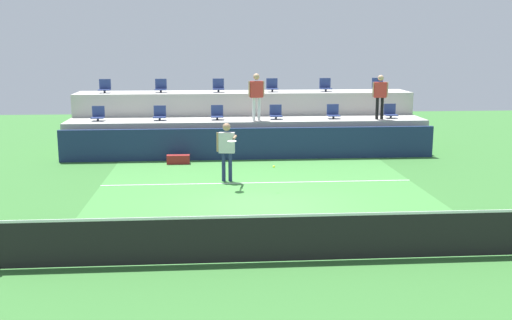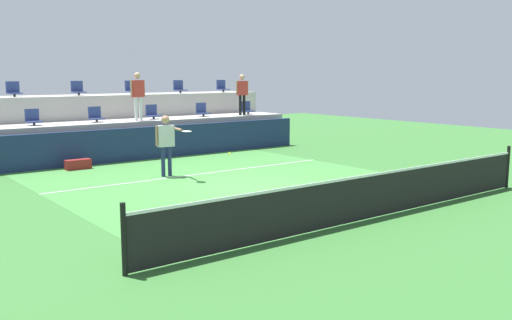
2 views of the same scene
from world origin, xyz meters
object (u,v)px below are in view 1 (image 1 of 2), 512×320
stadium_chair_upper_right (325,86)px  tennis_ball (274,167)px  stadium_chair_upper_mid_right (272,86)px  equipment_bag (178,159)px  stadium_chair_lower_right (333,113)px  tennis_player (227,146)px  stadium_chair_lower_mid_left (217,114)px  spectator_in_white (380,93)px  stadium_chair_lower_mid_right (276,113)px  stadium_chair_lower_far_right (390,112)px  spectator_in_grey (256,92)px  stadium_chair_lower_far_left (98,115)px  stadium_chair_upper_left (161,87)px  stadium_chair_upper_far_right (378,86)px  stadium_chair_upper_far_left (105,87)px  stadium_chair_lower_left (160,114)px  stadium_chair_upper_mid_left (218,87)px

stadium_chair_upper_right → tennis_ball: bearing=-110.4°
stadium_chair_upper_mid_right → equipment_bag: bearing=-134.1°
stadium_chair_lower_right → tennis_player: 6.13m
stadium_chair_lower_mid_left → spectator_in_white: bearing=-3.7°
stadium_chair_lower_right → tennis_ball: stadium_chair_lower_right is taller
stadium_chair_lower_mid_right → stadium_chair_upper_mid_right: bearing=88.5°
stadium_chair_lower_far_right → spectator_in_grey: size_ratio=0.31×
stadium_chair_lower_far_left → stadium_chair_upper_mid_right: size_ratio=1.00×
stadium_chair_upper_left → equipment_bag: bearing=-77.7°
stadium_chair_lower_mid_right → stadium_chair_lower_far_right: 4.28m
stadium_chair_upper_far_right → tennis_ball: size_ratio=7.65×
stadium_chair_lower_right → stadium_chair_upper_far_left: stadium_chair_upper_far_left is taller
stadium_chair_lower_mid_right → spectator_in_grey: spectator_in_grey is taller
stadium_chair_lower_far_left → tennis_ball: bearing=-45.9°
stadium_chair_lower_far_right → stadium_chair_upper_mid_right: bearing=156.9°
equipment_bag → spectator_in_white: bearing=11.4°
stadium_chair_lower_mid_left → spectator_in_white: size_ratio=0.32×
stadium_chair_upper_far_left → stadium_chair_upper_left: bearing=0.0°
tennis_ball → equipment_bag: size_ratio=0.09×
spectator_in_white → spectator_in_grey: bearing=-180.0°
stadium_chair_upper_right → stadium_chair_upper_far_left: bearing=180.0°
stadium_chair_lower_mid_left → stadium_chair_lower_far_right: same height
stadium_chair_upper_mid_right → tennis_player: 6.79m
stadium_chair_lower_mid_left → tennis_ball: size_ratio=7.65×
stadium_chair_lower_far_right → equipment_bag: (-7.76, -1.84, -1.31)m
spectator_in_white → stadium_chair_lower_left: bearing=177.2°
tennis_player → equipment_bag: tennis_player is taller
stadium_chair_lower_left → stadium_chair_upper_mid_left: stadium_chair_upper_mid_left is taller
stadium_chair_lower_left → spectator_in_grey: (3.47, -0.38, 0.79)m
stadium_chair_upper_mid_left → spectator_in_grey: spectator_in_grey is taller
stadium_chair_lower_mid_left → stadium_chair_upper_mid_left: 1.99m
stadium_chair_lower_far_right → stadium_chair_upper_far_right: bearing=89.9°
spectator_in_white → stadium_chair_lower_right: bearing=166.7°
stadium_chair_lower_mid_right → stadium_chair_lower_far_right: (4.28, 0.00, 0.00)m
stadium_chair_upper_far_left → stadium_chair_lower_far_left: bearing=-89.2°
stadium_chair_upper_right → stadium_chair_upper_left: bearing=180.0°
stadium_chair_upper_right → stadium_chair_lower_mid_right: bearing=-140.2°
stadium_chair_upper_left → tennis_ball: stadium_chair_upper_left is taller
stadium_chair_lower_mid_left → stadium_chair_lower_mid_right: bearing=0.0°
stadium_chair_lower_mid_right → equipment_bag: bearing=-152.2°
stadium_chair_upper_mid_right → spectator_in_grey: bearing=-109.8°
spectator_in_white → stadium_chair_upper_far_left: bearing=167.9°
stadium_chair_lower_left → stadium_chair_upper_right: (6.37, 1.80, 0.85)m
stadium_chair_upper_mid_right → tennis_player: size_ratio=0.30×
stadium_chair_upper_right → spectator_in_white: (1.59, -2.18, -0.11)m
tennis_player → equipment_bag: (-1.56, 2.74, -0.91)m
stadium_chair_upper_right → equipment_bag: size_ratio=0.68×
stadium_chair_lower_left → stadium_chair_lower_right: same height
stadium_chair_lower_far_right → stadium_chair_upper_far_left: stadium_chair_upper_far_left is taller
stadium_chair_upper_mid_left → stadium_chair_upper_mid_right: same height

